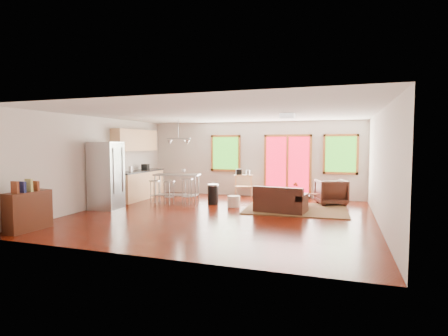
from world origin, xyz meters
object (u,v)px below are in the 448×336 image
(coffee_table, at_px, (294,196))
(ottoman, at_px, (284,197))
(refrigerator, at_px, (106,176))
(rug, at_px, (296,209))
(island, at_px, (177,183))
(armchair, at_px, (331,191))
(loveseat, at_px, (280,202))
(kitchen_cart, at_px, (243,178))

(coffee_table, distance_m, ottoman, 0.78)
(ottoman, height_order, refrigerator, refrigerator)
(rug, height_order, refrigerator, refrigerator)
(island, bearing_deg, armchair, 13.34)
(island, bearing_deg, rug, -0.49)
(refrigerator, xyz_separation_m, island, (1.41, 1.60, -0.33))
(armchair, distance_m, ottoman, 1.40)
(armchair, bearing_deg, island, -5.05)
(rug, distance_m, loveseat, 0.69)
(rug, height_order, ottoman, ottoman)
(coffee_table, distance_m, armchair, 1.29)
(loveseat, height_order, ottoman, loveseat)
(rug, distance_m, kitchen_cart, 2.83)
(armchair, bearing_deg, loveseat, 34.59)
(island, xyz_separation_m, kitchen_cart, (1.63, 1.82, 0.05))
(coffee_table, height_order, kitchen_cart, kitchen_cart)
(rug, bearing_deg, refrigerator, -162.80)
(armchair, distance_m, kitchen_cart, 3.05)
(rug, xyz_separation_m, loveseat, (-0.34, -0.54, 0.27))
(coffee_table, xyz_separation_m, refrigerator, (-4.98, -1.91, 0.62))
(coffee_table, bearing_deg, loveseat, -105.21)
(rug, relative_size, kitchen_cart, 2.87)
(ottoman, bearing_deg, island, -163.13)
(rug, xyz_separation_m, kitchen_cart, (-2.04, 1.85, 0.64))
(refrigerator, bearing_deg, coffee_table, 16.73)
(loveseat, bearing_deg, rug, 64.54)
(coffee_table, bearing_deg, kitchen_cart, 141.95)
(island, distance_m, kitchen_cart, 2.44)
(kitchen_cart, bearing_deg, rug, -42.13)
(armchair, xyz_separation_m, ottoman, (-1.38, -0.12, -0.24))
(loveseat, bearing_deg, coffee_table, 81.82)
(rug, relative_size, refrigerator, 1.46)
(rug, bearing_deg, kitchen_cart, 137.87)
(rug, height_order, coffee_table, coffee_table)
(loveseat, relative_size, island, 0.96)
(armchair, bearing_deg, coffee_table, 19.45)
(armchair, distance_m, island, 4.71)
(island, bearing_deg, coffee_table, 4.82)
(kitchen_cart, bearing_deg, ottoman, -28.29)
(ottoman, height_order, kitchen_cart, kitchen_cart)
(coffee_table, height_order, island, island)
(coffee_table, bearing_deg, ottoman, 118.69)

